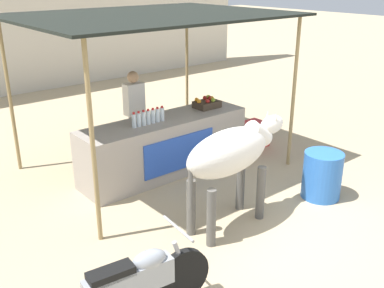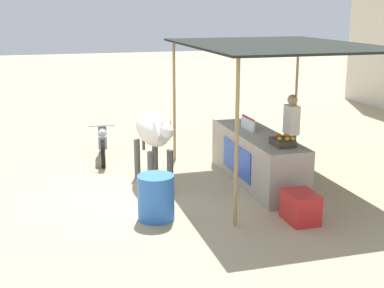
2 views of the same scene
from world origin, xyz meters
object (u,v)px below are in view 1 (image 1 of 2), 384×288
at_px(vendor_behind_counter, 135,116).
at_px(motorcycle_parked, 132,285).
at_px(cow, 232,154).
at_px(cooler_box, 251,135).
at_px(stall_counter, 165,146).
at_px(fruit_crate, 207,103).
at_px(water_barrel, 322,175).

relative_size(vendor_behind_counter, motorcycle_parked, 0.92).
bearing_deg(cow, cooler_box, 37.77).
distance_m(stall_counter, vendor_behind_counter, 0.84).
relative_size(cow, motorcycle_parked, 1.02).
bearing_deg(fruit_crate, vendor_behind_counter, 147.54).
bearing_deg(motorcycle_parked, cow, 19.59).
relative_size(fruit_crate, cooler_box, 0.73).
bearing_deg(vendor_behind_counter, stall_counter, -82.29).
bearing_deg(stall_counter, vendor_behind_counter, 97.71).
bearing_deg(vendor_behind_counter, motorcycle_parked, -123.49).
distance_m(fruit_crate, cooler_box, 1.32).
relative_size(stall_counter, motorcycle_parked, 1.67).
distance_m(cooler_box, water_barrel, 2.28).
height_order(stall_counter, fruit_crate, fruit_crate).
relative_size(water_barrel, motorcycle_parked, 0.40).
bearing_deg(fruit_crate, motorcycle_parked, -140.95).
xyz_separation_m(fruit_crate, vendor_behind_counter, (-1.09, 0.69, -0.19)).
relative_size(vendor_behind_counter, cow, 0.90).
relative_size(stall_counter, vendor_behind_counter, 1.82).
bearing_deg(cooler_box, stall_counter, 177.26).
height_order(vendor_behind_counter, motorcycle_parked, vendor_behind_counter).
distance_m(vendor_behind_counter, cow, 2.70).
bearing_deg(stall_counter, cow, -99.91).
xyz_separation_m(water_barrel, cow, (-1.63, 0.32, 0.67)).
height_order(stall_counter, cooler_box, stall_counter).
bearing_deg(cow, fruit_crate, 56.38).
relative_size(stall_counter, cow, 1.63).
relative_size(vendor_behind_counter, water_barrel, 2.28).
distance_m(stall_counter, water_barrel, 2.59).
bearing_deg(stall_counter, cooler_box, -2.74).
bearing_deg(motorcycle_parked, water_barrel, 6.24).
distance_m(stall_counter, cow, 2.04).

